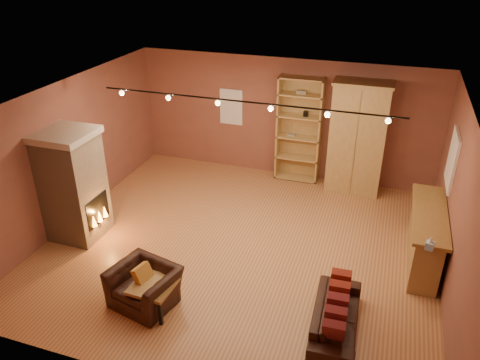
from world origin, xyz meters
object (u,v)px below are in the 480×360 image
(bar_counter, at_px, (425,237))
(armchair, at_px, (144,281))
(bookcase, at_px, (300,128))
(loveseat, at_px, (336,312))
(coffee_table, at_px, (153,288))
(fireplace, at_px, (74,185))
(armoire, at_px, (357,138))

(bar_counter, height_order, armchair, bar_counter)
(bookcase, height_order, bar_counter, bookcase)
(loveseat, distance_m, armchair, 2.92)
(bookcase, distance_m, coffee_table, 5.33)
(armchair, bearing_deg, fireplace, 160.93)
(bookcase, height_order, loveseat, bookcase)
(fireplace, bearing_deg, armchair, -32.11)
(fireplace, relative_size, coffee_table, 3.27)
(loveseat, height_order, coffee_table, loveseat)
(armchair, bearing_deg, coffee_table, -10.01)
(bar_counter, distance_m, armchair, 4.81)
(armoire, bearing_deg, bar_counter, -57.99)
(fireplace, xyz_separation_m, bookcase, (3.44, 3.72, 0.19))
(armchair, bearing_deg, bookcase, 88.55)
(fireplace, relative_size, loveseat, 1.30)
(armchair, relative_size, coffee_table, 1.66)
(armoire, bearing_deg, fireplace, -143.43)
(bookcase, relative_size, armchair, 2.27)
(bar_counter, distance_m, coffee_table, 4.68)
(bar_counter, bearing_deg, loveseat, -119.14)
(bookcase, relative_size, coffee_table, 3.78)
(armoire, relative_size, armchair, 2.32)
(armchair, distance_m, coffee_table, 0.22)
(bookcase, distance_m, armoire, 1.33)
(armoire, height_order, armchair, armoire)
(bookcase, relative_size, loveseat, 1.50)
(fireplace, bearing_deg, bookcase, 47.25)
(fireplace, height_order, armoire, armoire)
(armoire, height_order, coffee_table, armoire)
(loveseat, bearing_deg, armchair, 94.18)
(bar_counter, xyz_separation_m, armchair, (-4.11, -2.50, -0.09))
(loveseat, relative_size, armchair, 1.51)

